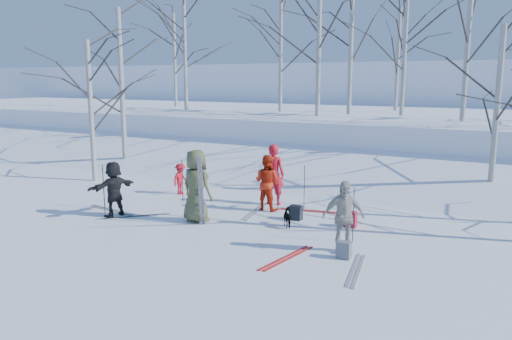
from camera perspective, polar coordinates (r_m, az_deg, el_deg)
The scene contains 40 objects.
ground at distance 13.28m, azimuth -3.14°, elevation -6.55°, with size 120.00×120.00×0.00m, color white.
snow_ramp at distance 19.36m, azimuth 7.86°, elevation -0.78°, with size 70.00×9.50×1.40m, color white.
snow_plateau at distance 28.72m, azimuth 15.10°, elevation 4.30°, with size 70.00×18.00×2.20m, color white.
far_hill at distance 49.27m, azimuth 21.09°, elevation 7.52°, with size 90.00×30.00×6.00m, color white.
skier_olive_center at distance 13.64m, azimuth -6.85°, elevation -1.82°, with size 0.97×0.63×1.99m, color #484B2D.
skier_red_north at distance 15.46m, azimuth 1.99°, elevation -0.49°, with size 0.69×0.45×1.90m, color red.
skier_redor_behind at distance 14.82m, azimuth 1.25°, elevation -1.43°, with size 0.81×0.63×1.66m, color red.
skier_red_seated at distance 17.08m, azimuth -8.63°, elevation -1.00°, with size 0.68×0.39×1.06m, color red.
skier_cream_east at distance 11.37m, azimuth 9.94°, elevation -5.27°, with size 0.97×0.40×1.65m, color beige.
skier_grey_west at distance 14.71m, azimuth -15.94°, elevation -2.08°, with size 1.47×0.47×1.58m, color black.
dog at distance 13.28m, azimuth 3.77°, elevation -5.45°, with size 0.26×0.58×0.49m, color black.
upright_ski_left at distance 13.28m, azimuth -6.46°, elevation -2.37°, with size 0.07×0.02×1.90m, color silver.
upright_ski_right at distance 13.29m, azimuth -6.20°, elevation -2.34°, with size 0.07×0.02×1.90m, color silver.
ski_pair_a at distance 10.62m, azimuth 11.35°, elevation -11.12°, with size 0.54×1.91×0.02m, color silver, non-canonical shape.
ski_pair_b at distance 11.09m, azimuth 3.55°, elevation -9.98°, with size 0.49×1.91×0.02m, color #B01B19, non-canonical shape.
ski_pair_c at distance 14.65m, azimuth -13.74°, elevation -5.17°, with size 1.47×1.50×0.02m, color silver, non-canonical shape.
ski_pair_d at distance 15.53m, azimuth -16.17°, elevation -4.41°, with size 1.91×0.46×0.02m, color silver, non-canonical shape.
ski_pair_e at distance 14.90m, azimuth 6.29°, elevation -4.67°, with size 1.90×0.58×0.02m, color #B01B19, non-canonical shape.
ski_pair_f at distance 14.71m, azimuth -0.18°, elevation -4.81°, with size 0.54×1.90×0.02m, color silver, non-canonical shape.
ski_pole_a at distance 16.02m, azimuth -8.41°, elevation -1.24°, with size 0.02×0.02×1.34m, color black.
ski_pole_b at distance 15.16m, azimuth -16.99°, elevation -2.25°, with size 0.02×0.02×1.34m, color black.
ski_pole_c at distance 14.84m, azimuth 2.54°, elevation -2.06°, with size 0.02×0.02×1.34m, color black.
ski_pole_d at distance 15.36m, azimuth -15.36°, elevation -2.00°, with size 0.02×0.02×1.34m, color black.
ski_pole_e at distance 12.13m, azimuth 11.06°, elevation -5.08°, with size 0.02×0.02×1.34m, color black.
ski_pole_f at distance 15.76m, azimuth -17.04°, elevation -1.77°, with size 0.02×0.02×1.34m, color black.
ski_pole_g at distance 14.95m, azimuth 5.54°, elevation -2.00°, with size 0.02×0.02×1.34m, color black.
backpack_red at distance 13.46m, azimuth 10.74°, elevation -5.55°, with size 0.32×0.22×0.42m, color #AF1B2F.
backpack_grey at distance 11.17m, azimuth 10.01°, elevation -8.99°, with size 0.30×0.20×0.38m, color slate.
backpack_dark at distance 13.95m, azimuth 4.58°, elevation -4.88°, with size 0.34×0.24×0.40m, color black.
birch_plateau_a at distance 21.73m, azimuth 23.07°, elevation 13.63°, with size 5.08×5.08×6.40m, color silver, non-canonical shape.
birch_plateau_b at distance 31.32m, azimuth -9.28°, elevation 12.26°, with size 4.48×4.48×5.54m, color silver, non-canonical shape.
birch_plateau_c at distance 23.99m, azimuth 16.62°, elevation 12.88°, with size 4.64×4.64×5.78m, color silver, non-canonical shape.
birch_plateau_d at distance 25.86m, azimuth 2.83°, elevation 12.89°, with size 4.53×4.53×5.61m, color silver, non-canonical shape.
birch_plateau_g at distance 24.32m, azimuth 10.80°, elevation 14.07°, with size 5.23×5.23×6.61m, color silver, non-canonical shape.
birch_plateau_i at distance 27.63m, azimuth -8.14°, elevation 13.47°, with size 5.08×5.08×6.40m, color silver, non-canonical shape.
birch_plateau_j at distance 27.69m, azimuth 15.89°, elevation 12.06°, with size 4.33×4.33×5.32m, color silver, non-canonical shape.
birch_plateau_k at distance 22.86m, azimuth 7.20°, elevation 14.33°, with size 5.18×5.18×6.55m, color silver, non-canonical shape.
birch_edge_a at distance 19.88m, azimuth -18.35°, elevation 6.33°, with size 4.30×4.30×5.28m, color silver, non-canonical shape.
birch_edge_d at distance 22.49m, azimuth -15.09°, elevation 8.87°, with size 5.37×5.37×6.82m, color silver, non-canonical shape.
birch_edge_e at distance 17.19m, azimuth 25.77°, elevation 5.63°, with size 4.45×4.45×5.50m, color silver, non-canonical shape.
Camera 1 is at (6.74, -10.77, 3.86)m, focal length 35.00 mm.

